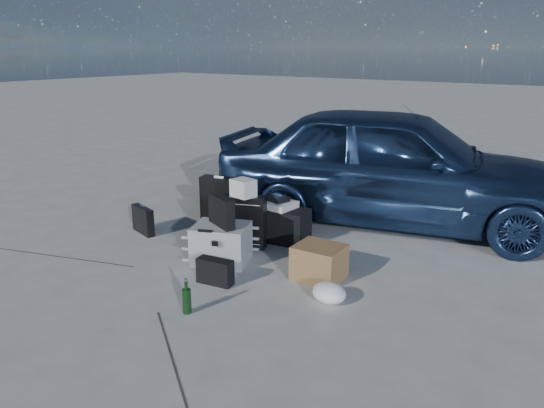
# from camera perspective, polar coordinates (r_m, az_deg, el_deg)

# --- Properties ---
(ground) EXTENTS (60.00, 60.00, 0.00)m
(ground) POSITION_cam_1_polar(r_m,az_deg,el_deg) (5.15, -7.93, -7.60)
(ground) COLOR #B9B8B4
(ground) RESTS_ON ground
(car) EXTENTS (4.54, 2.73, 1.45)m
(car) POSITION_cam_1_polar(r_m,az_deg,el_deg) (6.56, 13.03, 4.08)
(car) COLOR navy
(car) RESTS_ON ground
(pelican_case) EXTENTS (0.66, 0.61, 0.39)m
(pelican_case) POSITION_cam_1_polar(r_m,az_deg,el_deg) (5.37, -5.47, -4.25)
(pelican_case) COLOR #A0A2A5
(pelican_case) RESTS_ON ground
(laptop_bag) EXTENTS (0.40, 0.25, 0.30)m
(laptop_bag) POSITION_cam_1_polar(r_m,az_deg,el_deg) (5.24, -5.45, -0.78)
(laptop_bag) COLOR black
(laptop_bag) RESTS_ON pelican_case
(briefcase) EXTENTS (0.41, 0.20, 0.32)m
(briefcase) POSITION_cam_1_polar(r_m,az_deg,el_deg) (6.35, -13.70, -1.69)
(briefcase) COLOR black
(briefcase) RESTS_ON ground
(suitcase_left) EXTENTS (0.49, 0.26, 0.61)m
(suitcase_left) POSITION_cam_1_polar(r_m,az_deg,el_deg) (6.41, -5.61, 0.25)
(suitcase_left) COLOR black
(suitcase_left) RESTS_ON ground
(suitcase_right) EXTENTS (0.51, 0.34, 0.57)m
(suitcase_right) POSITION_cam_1_polar(r_m,az_deg,el_deg) (5.71, -3.07, -1.91)
(suitcase_right) COLOR black
(suitcase_right) RESTS_ON ground
(white_carton) EXTENTS (0.26, 0.22, 0.19)m
(white_carton) POSITION_cam_1_polar(r_m,az_deg,el_deg) (5.59, -3.11, 1.72)
(white_carton) COLOR silver
(white_carton) RESTS_ON suitcase_right
(duffel_bag) EXTENTS (0.80, 0.43, 0.38)m
(duffel_bag) POSITION_cam_1_polar(r_m,az_deg,el_deg) (5.94, 0.32, -2.13)
(duffel_bag) COLOR black
(duffel_bag) RESTS_ON ground
(flat_box_white) EXTENTS (0.44, 0.34, 0.07)m
(flat_box_white) POSITION_cam_1_polar(r_m,az_deg,el_deg) (5.89, 0.42, 0.00)
(flat_box_white) COLOR silver
(flat_box_white) RESTS_ON duffel_bag
(flat_box_black) EXTENTS (0.28, 0.24, 0.05)m
(flat_box_black) POSITION_cam_1_polar(r_m,az_deg,el_deg) (5.87, 0.54, 0.60)
(flat_box_black) COLOR black
(flat_box_black) RESTS_ON flat_box_white
(cardboard_box) EXTENTS (0.46, 0.40, 0.33)m
(cardboard_box) POSITION_cam_1_polar(r_m,az_deg,el_deg) (5.00, 5.10, -6.25)
(cardboard_box) COLOR #8D5B3D
(cardboard_box) RESTS_ON ground
(plastic_bag) EXTENTS (0.38, 0.35, 0.17)m
(plastic_bag) POSITION_cam_1_polar(r_m,az_deg,el_deg) (4.59, 6.17, -9.47)
(plastic_bag) COLOR white
(plastic_bag) RESTS_ON ground
(messenger_bag) EXTENTS (0.36, 0.18, 0.24)m
(messenger_bag) POSITION_cam_1_polar(r_m,az_deg,el_deg) (4.92, -6.14, -7.23)
(messenger_bag) COLOR black
(messenger_bag) RESTS_ON ground
(green_bottle) EXTENTS (0.10, 0.10, 0.29)m
(green_bottle) POSITION_cam_1_polar(r_m,az_deg,el_deg) (4.42, -9.17, -9.83)
(green_bottle) COLOR black
(green_bottle) RESTS_ON ground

